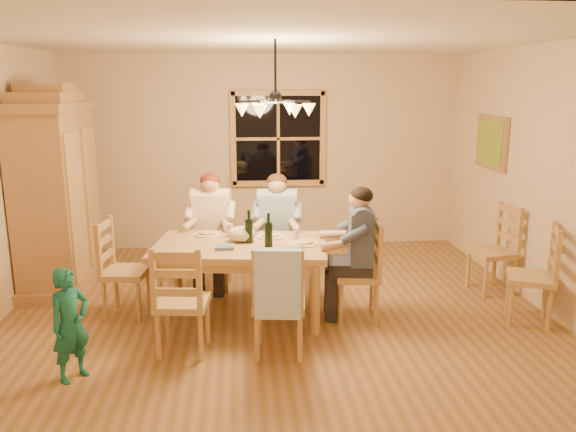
{
  "coord_description": "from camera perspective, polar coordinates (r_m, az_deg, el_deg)",
  "views": [
    {
      "loc": [
        -0.36,
        -5.41,
        2.28
      ],
      "look_at": [
        0.13,
        0.1,
        0.99
      ],
      "focal_mm": 35.0,
      "sensor_mm": 36.0,
      "label": 1
    }
  ],
  "objects": [
    {
      "name": "floor",
      "position": [
        5.88,
        -1.17,
        -9.67
      ],
      "size": [
        5.5,
        5.5,
        0.0
      ],
      "primitive_type": "plane",
      "color": "brown",
      "rests_on": "ground"
    },
    {
      "name": "ceiling",
      "position": [
        5.44,
        -1.31,
        17.58
      ],
      "size": [
        5.5,
        5.0,
        0.02
      ],
      "primitive_type": "cube",
      "color": "white",
      "rests_on": "wall_back"
    },
    {
      "name": "wall_back",
      "position": [
        7.97,
        -2.46,
        6.43
      ],
      "size": [
        5.5,
        0.02,
        2.7
      ],
      "primitive_type": "cube",
      "color": "beige",
      "rests_on": "floor"
    },
    {
      "name": "wall_right",
      "position": [
        6.31,
        24.59,
        3.48
      ],
      "size": [
        0.02,
        5.0,
        2.7
      ],
      "primitive_type": "cube",
      "color": "beige",
      "rests_on": "floor"
    },
    {
      "name": "window",
      "position": [
        7.93,
        -1.0,
        7.86
      ],
      "size": [
        1.3,
        0.06,
        1.3
      ],
      "color": "black",
      "rests_on": "wall_back"
    },
    {
      "name": "painting",
      "position": [
        7.32,
        19.94,
        7.04
      ],
      "size": [
        0.06,
        0.78,
        0.64
      ],
      "color": "#A07A45",
      "rests_on": "wall_right"
    },
    {
      "name": "chandelier",
      "position": [
        5.42,
        -1.28,
        11.0
      ],
      "size": [
        0.77,
        0.68,
        0.71
      ],
      "color": "black",
      "rests_on": "ceiling"
    },
    {
      "name": "armoire",
      "position": [
        6.88,
        -22.42,
        1.91
      ],
      "size": [
        0.66,
        1.4,
        2.3
      ],
      "color": "#A07A45",
      "rests_on": "floor"
    },
    {
      "name": "dining_table",
      "position": [
        5.57,
        -4.85,
        -3.85
      ],
      "size": [
        1.78,
        1.21,
        0.76
      ],
      "rotation": [
        0.0,
        0.0,
        -0.12
      ],
      "color": "#AB824C",
      "rests_on": "floor"
    },
    {
      "name": "chair_far_left",
      "position": [
        6.48,
        -7.68,
        -4.74
      ],
      "size": [
        0.49,
        0.47,
        0.99
      ],
      "rotation": [
        0.0,
        0.0,
        3.02
      ],
      "color": "#A9854A",
      "rests_on": "floor"
    },
    {
      "name": "chair_far_right",
      "position": [
        6.4,
        -1.09,
        -4.84
      ],
      "size": [
        0.49,
        0.47,
        0.99
      ],
      "rotation": [
        0.0,
        0.0,
        3.02
      ],
      "color": "#A9854A",
      "rests_on": "floor"
    },
    {
      "name": "chair_near_left",
      "position": [
        5.03,
        -10.61,
        -10.23
      ],
      "size": [
        0.49,
        0.47,
        0.99
      ],
      "rotation": [
        0.0,
        0.0,
        -0.12
      ],
      "color": "#A9854A",
      "rests_on": "floor"
    },
    {
      "name": "chair_near_right",
      "position": [
        4.92,
        -0.91,
        -10.52
      ],
      "size": [
        0.49,
        0.47,
        0.99
      ],
      "rotation": [
        0.0,
        0.0,
        -0.12
      ],
      "color": "#A9854A",
      "rests_on": "floor"
    },
    {
      "name": "chair_end_left",
      "position": [
        5.93,
        -16.07,
        -6.87
      ],
      "size": [
        0.47,
        0.49,
        0.99
      ],
      "rotation": [
        0.0,
        0.0,
        -1.69
      ],
      "color": "#A9854A",
      "rests_on": "floor"
    },
    {
      "name": "chair_end_right",
      "position": [
        5.68,
        7.03,
        -7.34
      ],
      "size": [
        0.47,
        0.49,
        0.99
      ],
      "rotation": [
        0.0,
        0.0,
        1.45
      ],
      "color": "#A9854A",
      "rests_on": "floor"
    },
    {
      "name": "adult_woman",
      "position": [
        6.34,
        -7.83,
        -0.1
      ],
      "size": [
        0.43,
        0.46,
        0.87
      ],
      "rotation": [
        0.0,
        0.0,
        3.02
      ],
      "color": "beige",
      "rests_on": "floor"
    },
    {
      "name": "adult_plaid_man",
      "position": [
        6.26,
        -1.11,
        -0.15
      ],
      "size": [
        0.43,
        0.46,
        0.87
      ],
      "rotation": [
        0.0,
        0.0,
        3.02
      ],
      "color": "#315D87",
      "rests_on": "floor"
    },
    {
      "name": "adult_slate_man",
      "position": [
        5.51,
        7.19,
        -2.09
      ],
      "size": [
        0.46,
        0.43,
        0.87
      ],
      "rotation": [
        0.0,
        0.0,
        1.45
      ],
      "color": "#404B67",
      "rests_on": "floor"
    },
    {
      "name": "towel",
      "position": [
        4.6,
        -1.03,
        -6.94
      ],
      "size": [
        0.39,
        0.14,
        0.58
      ],
      "primitive_type": "cube",
      "rotation": [
        0.0,
        0.0,
        -0.12
      ],
      "color": "#B2CDF1",
      "rests_on": "chair_near_right"
    },
    {
      "name": "wine_bottle_a",
      "position": [
        5.52,
        -3.99,
        -1.08
      ],
      "size": [
        0.08,
        0.08,
        0.33
      ],
      "primitive_type": "cylinder",
      "color": "black",
      "rests_on": "dining_table"
    },
    {
      "name": "wine_bottle_b",
      "position": [
        5.38,
        -1.99,
        -1.44
      ],
      "size": [
        0.08,
        0.08,
        0.33
      ],
      "primitive_type": "cylinder",
      "color": "black",
      "rests_on": "dining_table"
    },
    {
      "name": "plate_woman",
      "position": [
        5.88,
        -8.13,
        -1.87
      ],
      "size": [
        0.26,
        0.26,
        0.02
      ],
      "primitive_type": "cylinder",
      "color": "white",
      "rests_on": "dining_table"
    },
    {
      "name": "plate_plaid",
      "position": [
        5.74,
        -1.82,
        -2.12
      ],
      "size": [
        0.26,
        0.26,
        0.02
      ],
      "primitive_type": "cylinder",
      "color": "white",
      "rests_on": "dining_table"
    },
    {
      "name": "plate_slate",
      "position": [
        5.5,
        1.71,
        -2.81
      ],
      "size": [
        0.26,
        0.26,
        0.02
      ],
      "primitive_type": "cylinder",
      "color": "white",
      "rests_on": "dining_table"
    },
    {
      "name": "wine_glass_a",
      "position": [
        5.77,
        -5.89,
        -1.47
      ],
      "size": [
        0.06,
        0.06,
        0.14
      ],
      "primitive_type": "cylinder",
      "color": "silver",
      "rests_on": "dining_table"
    },
    {
      "name": "wine_glass_b",
      "position": [
        5.58,
        0.84,
        -1.9
      ],
      "size": [
        0.06,
        0.06,
        0.14
      ],
      "primitive_type": "cylinder",
      "color": "silver",
      "rests_on": "dining_table"
    },
    {
      "name": "cap",
      "position": [
        5.2,
        0.52,
        -3.22
      ],
      "size": [
        0.2,
        0.2,
        0.11
      ],
      "primitive_type": "ellipsoid",
      "color": "tan",
      "rests_on": "dining_table"
    },
    {
      "name": "napkin",
      "position": [
        5.38,
        -6.44,
        -3.18
      ],
      "size": [
        0.2,
        0.16,
        0.03
      ],
      "primitive_type": "cube",
      "rotation": [
        0.0,
        0.0,
        -0.12
      ],
      "color": "slate",
      "rests_on": "dining_table"
    },
    {
      "name": "cloth_bundle",
      "position": [
        5.6,
        -4.72,
        -1.83
      ],
      "size": [
        0.28,
        0.22,
        0.15
      ],
      "primitive_type": "ellipsoid",
      "color": "#C6BA8F",
      "rests_on": "dining_table"
    },
    {
      "name": "child",
      "position": [
        4.77,
        -21.25,
        -10.22
      ],
      "size": [
        0.38,
        0.4,
        0.92
      ],
      "primitive_type": "imported",
      "rotation": [
        0.0,
        0.0,
        0.88
      ],
      "color": "#17695E",
      "rests_on": "floor"
    },
    {
      "name": "chair_spare_front",
      "position": [
        6.02,
        23.29,
        -7.14
      ],
      "size": [
        0.56,
        0.57,
        0.99
      ],
      "rotation": [
        0.0,
        0.0,
        1.17
      ],
      "color": "#A9854A",
      "rests_on": "floor"
    },
    {
      "name": "chair_spare_back",
      "position": [
        6.74,
        19.9,
        -4.72
      ],
      "size": [
        0.48,
        0.49,
        0.99
      ],
      "rotation": [
        0.0,
        0.0,
        1.71
      ],
      "color": "#A9854A",
      "rests_on": "floor"
    }
  ]
}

